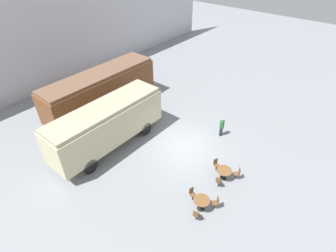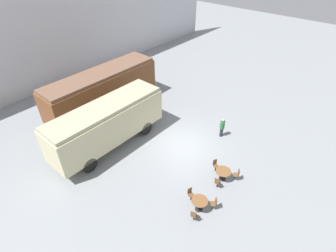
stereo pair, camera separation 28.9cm
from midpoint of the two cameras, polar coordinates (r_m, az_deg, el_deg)
name	(u,v)px [view 1 (the left image)]	position (r m, az deg, el deg)	size (l,w,h in m)	color
ground_plane	(185,144)	(19.11, 3.23, -4.02)	(80.00, 80.00, 0.00)	gray
backdrop_wall	(54,38)	(27.57, -23.80, 17.09)	(44.00, 0.15, 9.00)	silver
passenger_coach_wooden	(101,89)	(22.47, -14.73, 7.90)	(9.94, 2.56, 3.45)	brown
passenger_coach_vintage	(107,123)	(18.33, -13.56, 0.64)	(8.48, 2.40, 3.30)	beige
cafe_table_near	(224,172)	(16.68, 11.64, -9.73)	(0.95, 0.95, 0.70)	black
cafe_table_mid	(202,202)	(14.96, 6.75, -16.05)	(0.91, 0.91, 0.77)	black
cafe_chair_0	(238,173)	(16.89, 14.49, -9.87)	(0.40, 0.40, 0.87)	black
cafe_chair_1	(216,164)	(17.17, 9.92, -8.10)	(0.38, 0.40, 0.87)	black
cafe_chair_2	(218,181)	(16.17, 10.41, -11.77)	(0.37, 0.36, 0.87)	black
cafe_chair_3	(216,202)	(15.20, 9.91, -15.99)	(0.40, 0.40, 0.87)	black
cafe_chair_4	(192,193)	(15.42, 4.71, -14.31)	(0.37, 0.39, 0.87)	black
cafe_chair_5	(196,215)	(14.58, 5.53, -18.67)	(0.38, 0.36, 0.87)	black
visitor_person	(222,126)	(19.76, 11.19, -0.08)	(0.34, 0.34, 1.55)	#262633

